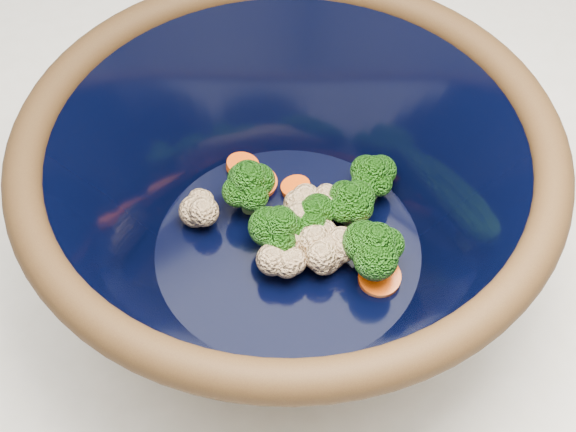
% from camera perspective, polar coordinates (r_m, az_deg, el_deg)
% --- Properties ---
extents(counter, '(1.20, 1.20, 0.90)m').
position_cam_1_polar(counter, '(1.11, 0.30, -13.20)').
color(counter, silver).
rests_on(counter, ground).
extents(mixing_bowl, '(0.43, 0.43, 0.17)m').
position_cam_1_polar(mixing_bowl, '(0.60, 0.00, 0.98)').
color(mixing_bowl, black).
rests_on(mixing_bowl, counter).
extents(vegetable_pile, '(0.17, 0.19, 0.06)m').
position_cam_1_polar(vegetable_pile, '(0.63, 1.57, -0.11)').
color(vegetable_pile, '#608442').
rests_on(vegetable_pile, mixing_bowl).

